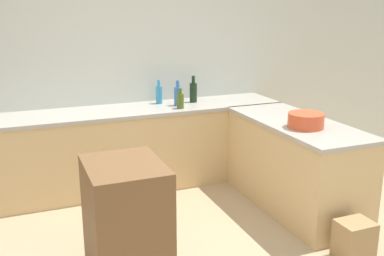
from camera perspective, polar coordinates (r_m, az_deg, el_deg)
wall_back at (r=5.17m, az=-9.00°, el=8.21°), size 8.00×0.06×2.70m
counter_back at (r=5.03m, az=-7.66°, el=-2.51°), size 3.41×0.67×0.89m
counter_peninsula at (r=4.58m, az=12.88°, el=-4.55°), size 0.69×1.66×0.89m
island_table at (r=3.39m, az=-8.35°, el=-11.60°), size 0.54×0.67×0.89m
mixing_bowl at (r=4.22m, az=14.26°, el=0.94°), size 0.33×0.33×0.14m
olive_oil_bottle at (r=4.87m, az=-1.49°, el=3.53°), size 0.08×0.08×0.22m
wine_bottle_dark at (r=5.19m, az=0.17°, el=4.63°), size 0.09×0.09×0.31m
dish_soap_bottle at (r=5.13m, az=-4.22°, el=4.30°), size 0.07×0.07×0.27m
water_bottle_blue at (r=5.01m, az=-1.82°, el=4.14°), size 0.08×0.08×0.28m
paper_bag at (r=3.92m, az=19.90°, el=-13.24°), size 0.28×0.23×0.32m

